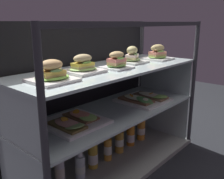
% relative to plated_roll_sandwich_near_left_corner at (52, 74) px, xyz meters
% --- Properties ---
extents(ground_plane, '(6.00, 6.00, 0.02)m').
position_rel_plated_roll_sandwich_near_left_corner_xyz_m(ground_plane, '(0.50, 0.04, -0.77)').
color(ground_plane, black).
rests_on(ground_plane, ground).
extents(case_base_deck, '(1.44, 0.55, 0.03)m').
position_rel_plated_roll_sandwich_near_left_corner_xyz_m(case_base_deck, '(0.50, 0.04, -0.75)').
color(case_base_deck, '#A2A89D').
rests_on(case_base_deck, ground).
extents(case_frame, '(1.44, 0.55, 1.02)m').
position_rel_plated_roll_sandwich_near_left_corner_xyz_m(case_frame, '(0.50, 0.21, -0.21)').
color(case_frame, '#333338').
rests_on(case_frame, ground).
extents(riser_lower_tier, '(1.38, 0.48, 0.38)m').
position_rel_plated_roll_sandwich_near_left_corner_xyz_m(riser_lower_tier, '(0.50, 0.04, -0.54)').
color(riser_lower_tier, silver).
rests_on(riser_lower_tier, case_base_deck).
extents(shelf_lower_glass, '(1.39, 0.50, 0.02)m').
position_rel_plated_roll_sandwich_near_left_corner_xyz_m(shelf_lower_glass, '(0.50, 0.04, -0.35)').
color(shelf_lower_glass, silver).
rests_on(shelf_lower_glass, riser_lower_tier).
extents(riser_upper_tier, '(1.38, 0.48, 0.28)m').
position_rel_plated_roll_sandwich_near_left_corner_xyz_m(riser_upper_tier, '(0.50, 0.04, -0.20)').
color(riser_upper_tier, silver).
rests_on(riser_upper_tier, shelf_lower_glass).
extents(shelf_upper_glass, '(1.39, 0.50, 0.02)m').
position_rel_plated_roll_sandwich_near_left_corner_xyz_m(shelf_upper_glass, '(0.50, 0.04, -0.05)').
color(shelf_upper_glass, silver).
rests_on(shelf_upper_glass, riser_upper_tier).
extents(plated_roll_sandwich_near_left_corner, '(0.21, 0.21, 0.11)m').
position_rel_plated_roll_sandwich_near_left_corner_xyz_m(plated_roll_sandwich_near_left_corner, '(0.00, 0.00, 0.00)').
color(plated_roll_sandwich_near_left_corner, white).
rests_on(plated_roll_sandwich_near_left_corner, shelf_upper_glass).
extents(plated_roll_sandwich_center, '(0.21, 0.21, 0.11)m').
position_rel_plated_roll_sandwich_near_left_corner_xyz_m(plated_roll_sandwich_center, '(0.26, 0.06, -0.00)').
color(plated_roll_sandwich_center, white).
rests_on(plated_roll_sandwich_center, shelf_upper_glass).
extents(plated_roll_sandwich_left_of_center, '(0.17, 0.17, 0.11)m').
position_rel_plated_roll_sandwich_near_left_corner_xyz_m(plated_roll_sandwich_left_of_center, '(0.49, -0.00, 0.00)').
color(plated_roll_sandwich_left_of_center, white).
rests_on(plated_roll_sandwich_left_of_center, shelf_upper_glass).
extents(plated_roll_sandwich_mid_left, '(0.19, 0.19, 0.12)m').
position_rel_plated_roll_sandwich_near_left_corner_xyz_m(plated_roll_sandwich_mid_left, '(0.74, 0.06, 0.00)').
color(plated_roll_sandwich_mid_left, white).
rests_on(plated_roll_sandwich_mid_left, shelf_upper_glass).
extents(plated_roll_sandwich_right_of_center, '(0.20, 0.20, 0.12)m').
position_rel_plated_roll_sandwich_near_left_corner_xyz_m(plated_roll_sandwich_right_of_center, '(1.00, 0.01, 0.00)').
color(plated_roll_sandwich_right_of_center, white).
rests_on(plated_roll_sandwich_right_of_center, shelf_upper_glass).
extents(open_sandwich_tray_right_of_center, '(0.34, 0.34, 0.06)m').
position_rel_plated_roll_sandwich_near_left_corner_xyz_m(open_sandwich_tray_right_of_center, '(0.18, 0.05, -0.32)').
color(open_sandwich_tray_right_of_center, white).
rests_on(open_sandwich_tray_right_of_center, shelf_lower_glass).
extents(open_sandwich_tray_center, '(0.34, 0.34, 0.07)m').
position_rel_plated_roll_sandwich_near_left_corner_xyz_m(open_sandwich_tray_center, '(0.82, 0.00, -0.32)').
color(open_sandwich_tray_center, white).
rests_on(open_sandwich_tray_center, shelf_lower_glass).
extents(juice_bottle_back_right, '(0.06, 0.06, 0.23)m').
position_rel_plated_roll_sandwich_near_left_corner_xyz_m(juice_bottle_back_right, '(0.08, 0.10, -0.63)').
color(juice_bottle_back_right, white).
rests_on(juice_bottle_back_right, case_base_deck).
extents(juice_bottle_front_left_end, '(0.07, 0.07, 0.19)m').
position_rel_plated_roll_sandwich_near_left_corner_xyz_m(juice_bottle_front_left_end, '(0.22, 0.07, -0.65)').
color(juice_bottle_front_left_end, white).
rests_on(juice_bottle_front_left_end, case_base_deck).
extents(juice_bottle_back_center, '(0.07, 0.07, 0.23)m').
position_rel_plated_roll_sandwich_near_left_corner_xyz_m(juice_bottle_back_center, '(0.36, 0.10, -0.64)').
color(juice_bottle_back_center, gold).
rests_on(juice_bottle_back_center, case_base_deck).
extents(juice_bottle_near_post, '(0.06, 0.06, 0.21)m').
position_rel_plated_roll_sandwich_near_left_corner_xyz_m(juice_bottle_near_post, '(0.50, 0.09, -0.64)').
color(juice_bottle_near_post, gold).
rests_on(juice_bottle_near_post, case_base_deck).
extents(juice_bottle_tucked_behind, '(0.07, 0.07, 0.22)m').
position_rel_plated_roll_sandwich_near_left_corner_xyz_m(juice_bottle_tucked_behind, '(0.64, 0.10, -0.64)').
color(juice_bottle_tucked_behind, gold).
rests_on(juice_bottle_tucked_behind, case_base_deck).
extents(juice_bottle_front_fourth, '(0.07, 0.07, 0.23)m').
position_rel_plated_roll_sandwich_near_left_corner_xyz_m(juice_bottle_front_fourth, '(0.79, 0.10, -0.64)').
color(juice_bottle_front_fourth, orange).
rests_on(juice_bottle_front_fourth, case_base_deck).
extents(juice_bottle_front_second, '(0.07, 0.07, 0.24)m').
position_rel_plated_roll_sandwich_near_left_corner_xyz_m(juice_bottle_front_second, '(0.94, 0.10, -0.63)').
color(juice_bottle_front_second, orange).
rests_on(juice_bottle_front_second, case_base_deck).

